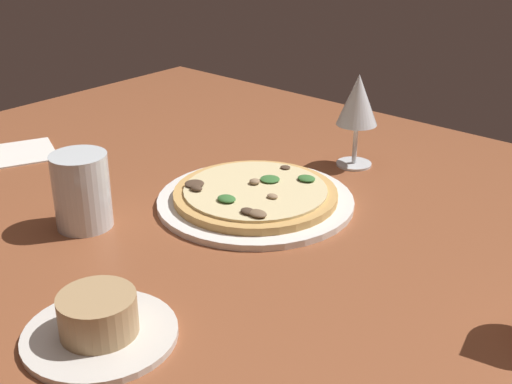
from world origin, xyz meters
The scene contains 6 objects.
dining_table centered at (0.00, 0.00, 2.00)cm, with size 150.00×110.00×4.00cm, color brown.
pizza_main centered at (3.01, -3.21, 5.18)cm, with size 29.88×29.88×3.37cm.
ramekin_on_saucer centered at (-6.41, 32.91, 5.94)cm, with size 16.68×16.68×5.26cm.
wine_glass_near centered at (0.51, -26.37, 15.15)cm, with size 6.95×6.95×16.09cm.
water_glass centered at (16.64, 18.08, 8.79)cm, with size 7.96×7.96×10.82cm.
paper_menu centered at (50.41, 11.96, 4.15)cm, with size 12.30×18.76×0.30cm, color white.
Camera 1 is at (-58.06, 66.82, 48.17)cm, focal length 47.39 mm.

